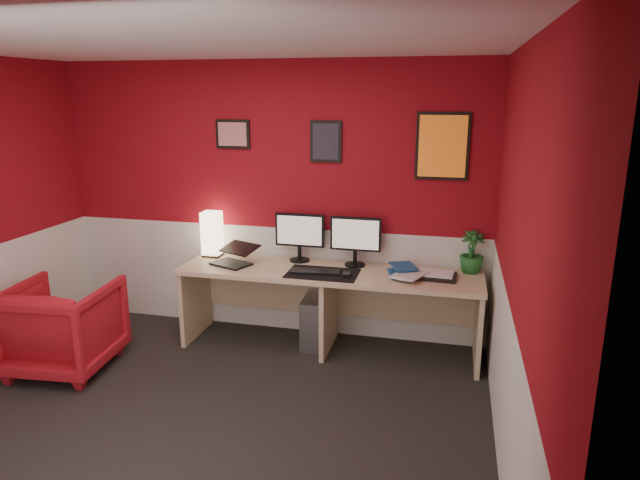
{
  "coord_description": "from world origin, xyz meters",
  "views": [
    {
      "loc": [
        1.63,
        -3.09,
        2.21
      ],
      "look_at": [
        0.6,
        1.21,
        1.05
      ],
      "focal_mm": 31.53,
      "sensor_mm": 36.0,
      "label": 1
    }
  ],
  "objects_px": {
    "zen_tray": "(435,276)",
    "shoji_lamp": "(212,235)",
    "monitor_left": "(299,230)",
    "monitor_right": "(355,234)",
    "desk": "(329,310)",
    "pc_tower": "(316,320)",
    "armchair": "(63,326)",
    "potted_plant": "(472,252)",
    "laptop": "(231,253)"
  },
  "relations": [
    {
      "from": "desk",
      "to": "pc_tower",
      "type": "xyz_separation_m",
      "value": [
        -0.14,
        0.08,
        -0.14
      ]
    },
    {
      "from": "laptop",
      "to": "zen_tray",
      "type": "relative_size",
      "value": 0.94
    },
    {
      "from": "shoji_lamp",
      "to": "armchair",
      "type": "distance_m",
      "value": 1.48
    },
    {
      "from": "laptop",
      "to": "potted_plant",
      "type": "bearing_deg",
      "value": 30.14
    },
    {
      "from": "monitor_left",
      "to": "zen_tray",
      "type": "xyz_separation_m",
      "value": [
        1.22,
        -0.2,
        -0.28
      ]
    },
    {
      "from": "desk",
      "to": "armchair",
      "type": "relative_size",
      "value": 3.24
    },
    {
      "from": "zen_tray",
      "to": "shoji_lamp",
      "type": "bearing_deg",
      "value": 175.2
    },
    {
      "from": "monitor_right",
      "to": "armchair",
      "type": "height_order",
      "value": "monitor_right"
    },
    {
      "from": "desk",
      "to": "laptop",
      "type": "bearing_deg",
      "value": -177.2
    },
    {
      "from": "monitor_left",
      "to": "armchair",
      "type": "distance_m",
      "value": 2.12
    },
    {
      "from": "monitor_left",
      "to": "pc_tower",
      "type": "height_order",
      "value": "monitor_left"
    },
    {
      "from": "pc_tower",
      "to": "armchair",
      "type": "xyz_separation_m",
      "value": [
        -1.9,
        -0.94,
        0.14
      ]
    },
    {
      "from": "pc_tower",
      "to": "potted_plant",
      "type": "bearing_deg",
      "value": 4.25
    },
    {
      "from": "laptop",
      "to": "pc_tower",
      "type": "height_order",
      "value": "laptop"
    },
    {
      "from": "armchair",
      "to": "pc_tower",
      "type": "bearing_deg",
      "value": -159.04
    },
    {
      "from": "monitor_left",
      "to": "zen_tray",
      "type": "height_order",
      "value": "monitor_left"
    },
    {
      "from": "pc_tower",
      "to": "armchair",
      "type": "height_order",
      "value": "armchair"
    },
    {
      "from": "potted_plant",
      "to": "armchair",
      "type": "height_order",
      "value": "potted_plant"
    },
    {
      "from": "laptop",
      "to": "potted_plant",
      "type": "distance_m",
      "value": 2.09
    },
    {
      "from": "shoji_lamp",
      "to": "laptop",
      "type": "relative_size",
      "value": 1.21
    },
    {
      "from": "monitor_right",
      "to": "armchair",
      "type": "bearing_deg",
      "value": -154.78
    },
    {
      "from": "laptop",
      "to": "zen_tray",
      "type": "height_order",
      "value": "laptop"
    },
    {
      "from": "desk",
      "to": "monitor_right",
      "type": "relative_size",
      "value": 4.48
    },
    {
      "from": "desk",
      "to": "zen_tray",
      "type": "bearing_deg",
      "value": 1.07
    },
    {
      "from": "desk",
      "to": "potted_plant",
      "type": "relative_size",
      "value": 7.23
    },
    {
      "from": "shoji_lamp",
      "to": "monitor_left",
      "type": "relative_size",
      "value": 0.69
    },
    {
      "from": "shoji_lamp",
      "to": "pc_tower",
      "type": "height_order",
      "value": "shoji_lamp"
    },
    {
      "from": "laptop",
      "to": "zen_tray",
      "type": "xyz_separation_m",
      "value": [
        1.77,
        0.06,
        -0.09
      ]
    },
    {
      "from": "monitor_right",
      "to": "desk",
      "type": "bearing_deg",
      "value": -135.08
    },
    {
      "from": "desk",
      "to": "armchair",
      "type": "xyz_separation_m",
      "value": [
        -2.04,
        -0.86,
        0.0
      ]
    },
    {
      "from": "desk",
      "to": "potted_plant",
      "type": "height_order",
      "value": "potted_plant"
    },
    {
      "from": "laptop",
      "to": "armchair",
      "type": "distance_m",
      "value": 1.49
    },
    {
      "from": "potted_plant",
      "to": "pc_tower",
      "type": "height_order",
      "value": "potted_plant"
    },
    {
      "from": "armchair",
      "to": "potted_plant",
      "type": "bearing_deg",
      "value": -166.71
    },
    {
      "from": "monitor_left",
      "to": "zen_tray",
      "type": "bearing_deg",
      "value": -9.33
    },
    {
      "from": "monitor_right",
      "to": "armchair",
      "type": "xyz_separation_m",
      "value": [
        -2.23,
        -1.05,
        -0.65
      ]
    },
    {
      "from": "monitor_right",
      "to": "pc_tower",
      "type": "relative_size",
      "value": 1.29
    },
    {
      "from": "monitor_right",
      "to": "zen_tray",
      "type": "bearing_deg",
      "value": -13.98
    },
    {
      "from": "monitor_right",
      "to": "shoji_lamp",
      "type": "bearing_deg",
      "value": -179.91
    },
    {
      "from": "laptop",
      "to": "monitor_right",
      "type": "bearing_deg",
      "value": 34.83
    },
    {
      "from": "shoji_lamp",
      "to": "armchair",
      "type": "relative_size",
      "value": 0.5
    },
    {
      "from": "shoji_lamp",
      "to": "laptop",
      "type": "distance_m",
      "value": 0.37
    },
    {
      "from": "shoji_lamp",
      "to": "desk",
      "type": "bearing_deg",
      "value": -9.26
    },
    {
      "from": "desk",
      "to": "laptop",
      "type": "xyz_separation_m",
      "value": [
        -0.88,
        -0.04,
        0.47
      ]
    },
    {
      "from": "potted_plant",
      "to": "armchair",
      "type": "bearing_deg",
      "value": -161.28
    },
    {
      "from": "laptop",
      "to": "desk",
      "type": "bearing_deg",
      "value": 25.33
    },
    {
      "from": "shoji_lamp",
      "to": "monitor_right",
      "type": "relative_size",
      "value": 0.69
    },
    {
      "from": "laptop",
      "to": "pc_tower",
      "type": "bearing_deg",
      "value": 32.15
    },
    {
      "from": "pc_tower",
      "to": "laptop",
      "type": "bearing_deg",
      "value": -172.6
    },
    {
      "from": "desk",
      "to": "monitor_right",
      "type": "xyz_separation_m",
      "value": [
        0.19,
        0.19,
        0.66
      ]
    }
  ]
}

